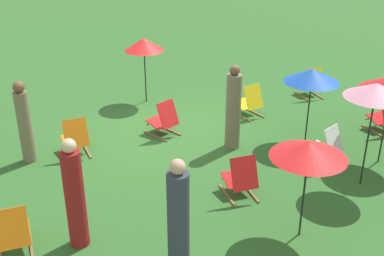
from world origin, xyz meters
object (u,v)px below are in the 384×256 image
(deckchair_5, at_px, (326,147))
(person_1, at_px, (233,110))
(umbrella_2, at_px, (144,44))
(person_2, at_px, (75,196))
(deckchair_4, at_px, (164,120))
(deckchair_9, at_px, (241,178))
(person_0, at_px, (25,124))
(deckchair_7, at_px, (13,233))
(umbrella_3, at_px, (376,91))
(deckchair_8, at_px, (75,139))
(person_3, at_px, (178,221))
(umbrella_0, at_px, (309,150))
(umbrella_1, at_px, (312,76))
(deckchair_11, at_px, (249,102))
(deckchair_2, at_px, (311,84))

(deckchair_5, height_order, person_1, person_1)
(umbrella_2, relative_size, person_2, 0.95)
(deckchair_4, bearing_deg, umbrella_2, -120.29)
(deckchair_9, relative_size, person_0, 0.49)
(deckchair_7, xyz_separation_m, umbrella_3, (-6.03, 1.28, 1.50))
(deckchair_4, relative_size, person_0, 0.50)
(deckchair_7, distance_m, deckchair_8, 3.18)
(deckchair_4, distance_m, deckchair_8, 2.03)
(umbrella_2, xyz_separation_m, person_3, (2.46, 6.13, -0.70))
(person_3, bearing_deg, deckchair_9, 6.25)
(umbrella_0, bearing_deg, deckchair_5, -143.72)
(person_1, distance_m, person_3, 4.02)
(deckchair_7, distance_m, person_1, 5.01)
(person_2, bearing_deg, umbrella_1, 10.21)
(deckchair_8, relative_size, deckchair_11, 1.00)
(person_1, distance_m, person_2, 4.19)
(deckchair_5, bearing_deg, deckchair_4, -67.14)
(deckchair_4, height_order, umbrella_1, umbrella_1)
(umbrella_2, bearing_deg, person_2, 54.14)
(deckchair_4, xyz_separation_m, umbrella_1, (-2.53, 1.90, 1.17))
(deckchair_9, distance_m, deckchair_11, 3.67)
(person_0, xyz_separation_m, person_2, (0.00, 3.10, 0.02))
(deckchair_5, relative_size, deckchair_11, 1.03)
(umbrella_1, height_order, person_0, person_0)
(deckchair_2, xyz_separation_m, deckchair_11, (2.23, 0.20, 0.00))
(deckchair_7, bearing_deg, deckchair_4, -136.94)
(deckchair_4, bearing_deg, umbrella_1, 127.73)
(umbrella_0, distance_m, person_0, 5.64)
(umbrella_0, bearing_deg, deckchair_4, -88.15)
(deckchair_11, height_order, person_1, person_1)
(person_2, bearing_deg, umbrella_0, -25.97)
(umbrella_2, bearing_deg, person_1, 97.46)
(deckchair_2, bearing_deg, person_3, 43.69)
(deckchair_8, distance_m, umbrella_1, 5.11)
(person_1, bearing_deg, deckchair_5, -18.93)
(deckchair_7, bearing_deg, person_1, -155.83)
(deckchair_2, xyz_separation_m, person_2, (7.48, 2.84, 0.49))
(umbrella_1, distance_m, person_1, 1.80)
(deckchair_2, bearing_deg, person_1, 31.83)
(person_2, bearing_deg, umbrella_2, 55.38)
(deckchair_4, distance_m, deckchair_9, 2.96)
(person_2, bearing_deg, person_3, -50.67)
(deckchair_9, distance_m, person_1, 2.01)
(umbrella_0, bearing_deg, person_3, -7.58)
(deckchair_8, relative_size, person_0, 0.48)
(deckchair_9, distance_m, person_0, 4.42)
(deckchair_9, bearing_deg, person_0, -36.08)
(deckchair_11, distance_m, person_3, 5.81)
(umbrella_3, bearing_deg, deckchair_5, -88.81)
(umbrella_0, relative_size, person_3, 0.92)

